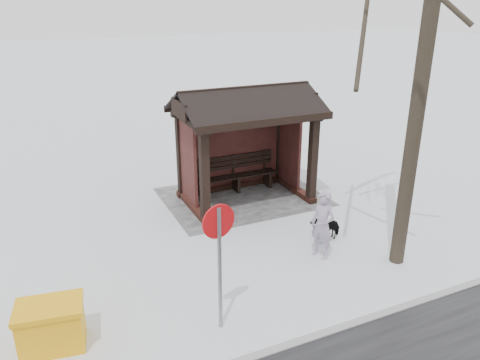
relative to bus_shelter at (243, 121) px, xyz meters
name	(u,v)px	position (x,y,z in m)	size (l,w,h in m)	color
ground	(246,200)	(0.00, 0.16, -2.17)	(120.00, 120.00, 0.00)	silver
kerb	(382,315)	(0.00, 5.66, -2.16)	(120.00, 0.15, 0.06)	gray
trampled_patch	(243,197)	(0.00, -0.04, -2.16)	(4.20, 3.20, 0.02)	#97979C
bus_shelter	(243,121)	(0.00, 0.00, 0.00)	(3.60, 2.40, 3.09)	#371C14
pedestrian	(323,225)	(-0.16, 3.55, -1.42)	(0.54, 0.36, 1.49)	#9F91AA
dog	(326,227)	(-0.69, 2.94, -1.87)	(0.32, 0.70, 0.59)	black
grit_bin	(51,326)	(5.21, 4.11, -1.77)	(1.10, 0.83, 0.77)	#F1A60E
road_sign	(219,240)	(2.65, 4.75, -0.55)	(0.57, 0.13, 2.23)	gray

